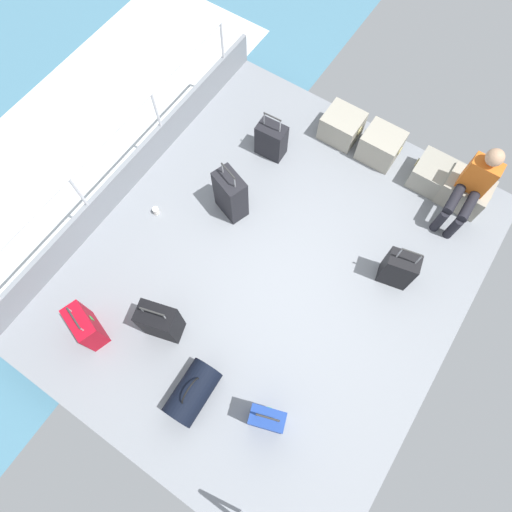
{
  "coord_description": "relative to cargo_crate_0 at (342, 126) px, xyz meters",
  "views": [
    {
      "loc": [
        0.88,
        -1.68,
        4.96
      ],
      "look_at": [
        -0.19,
        -0.07,
        0.25
      ],
      "focal_mm": 30.62,
      "sensor_mm": 36.0,
      "label": 1
    }
  ],
  "objects": [
    {
      "name": "suitcase_3",
      "position": [
        1.56,
        -1.48,
        0.09
      ],
      "size": [
        0.39,
        0.3,
        0.79
      ],
      "color": "black",
      "rests_on": "ground_plane"
    },
    {
      "name": "suitcase_1",
      "position": [
        -0.31,
        -3.49,
        0.12
      ],
      "size": [
        0.46,
        0.35,
        0.75
      ],
      "color": "black",
      "rests_on": "ground_plane"
    },
    {
      "name": "paper_cup",
      "position": [
        -1.34,
        -2.36,
        -0.14
      ],
      "size": [
        0.08,
        0.08,
        0.1
      ],
      "primitive_type": "cylinder",
      "color": "white",
      "rests_on": "ground_plane"
    },
    {
      "name": "cargo_crate_3",
      "position": [
        1.79,
        -0.04,
        0.0
      ],
      "size": [
        0.58,
        0.43,
        0.39
      ],
      "color": "#9E9989",
      "rests_on": "ground_plane"
    },
    {
      "name": "suitcase_0",
      "position": [
        -0.64,
        -0.77,
        0.06
      ],
      "size": [
        0.39,
        0.26,
        0.72
      ],
      "color": "black",
      "rests_on": "ground_plane"
    },
    {
      "name": "sea_wake",
      "position": [
        -3.3,
        -2.18,
        -0.53
      ],
      "size": [
        12.0,
        12.0,
        0.01
      ],
      "color": "teal",
      "rests_on": "ground_plane"
    },
    {
      "name": "suitcase_5",
      "position": [
        -0.98,
        -3.97,
        0.07
      ],
      "size": [
        0.47,
        0.33,
        0.63
      ],
      "color": "#B70C1E",
      "rests_on": "ground_plane"
    },
    {
      "name": "cargo_crate_0",
      "position": [
        0.0,
        0.0,
        0.0
      ],
      "size": [
        0.53,
        0.45,
        0.38
      ],
      "color": "#9E9989",
      "rests_on": "ground_plane"
    },
    {
      "name": "railing_port",
      "position": [
        -1.87,
        -2.18,
        0.59
      ],
      "size": [
        0.04,
        4.2,
        1.02
      ],
      "color": "silver",
      "rests_on": "ground_plane"
    },
    {
      "name": "passenger_seated",
      "position": [
        1.79,
        -0.22,
        0.38
      ],
      "size": [
        0.34,
        0.66,
        1.09
      ],
      "color": "orange",
      "rests_on": "ground_plane"
    },
    {
      "name": "suitcase_2",
      "position": [
        -0.58,
        -1.78,
        0.16
      ],
      "size": [
        0.46,
        0.37,
        0.87
      ],
      "color": "black",
      "rests_on": "ground_plane"
    },
    {
      "name": "gunwale_port",
      "position": [
        -1.87,
        -2.18,
        0.03
      ],
      "size": [
        0.06,
        5.2,
        0.45
      ],
      "primitive_type": "cube",
      "color": "gray",
      "rests_on": "ground_plane"
    },
    {
      "name": "cargo_crate_1",
      "position": [
        0.59,
        -0.01,
        0.02
      ],
      "size": [
        0.52,
        0.44,
        0.42
      ],
      "color": "#9E9989",
      "rests_on": "ground_plane"
    },
    {
      "name": "cargo_crate_2",
      "position": [
        1.41,
        -0.0,
        -0.02
      ],
      "size": [
        0.64,
        0.48,
        0.34
      ],
      "color": "gray",
      "rests_on": "ground_plane"
    },
    {
      "name": "duffel_bag",
      "position": [
        0.4,
        -3.88,
        -0.01
      ],
      "size": [
        0.37,
        0.63,
        0.51
      ],
      "color": "black",
      "rests_on": "ground_plane"
    },
    {
      "name": "suitcase_4",
      "position": [
        1.19,
        -3.67,
        0.07
      ],
      "size": [
        0.39,
        0.3,
        0.65
      ],
      "color": "navy",
      "rests_on": "ground_plane"
    },
    {
      "name": "ground_plane",
      "position": [
        0.3,
        -2.18,
        -0.22
      ],
      "size": [
        4.4,
        5.2,
        0.06
      ],
      "primitive_type": "cube",
      "color": "gray"
    }
  ]
}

